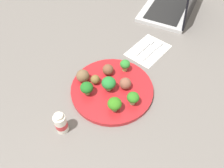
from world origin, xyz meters
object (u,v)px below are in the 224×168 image
Objects in this scene: meatball_back_left at (83,76)px; meatball_near_rim at (125,83)px; meatball_front_right at (95,80)px; fork at (145,46)px; plate at (112,89)px; broccoli_floret_center at (133,98)px; napkin at (148,50)px; yogurt_bottle at (61,123)px; laptop at (175,4)px; knife at (153,50)px; broccoli_floret_back_left at (115,104)px; broccoli_floret_near_rim at (109,83)px; broccoli_floret_mid_right at (87,88)px; meatball_front_left at (108,70)px; broccoli_floret_far_rim at (125,65)px.

meatball_back_left is 0.15m from meatball_near_rim.
fork is at bearing -8.41° from meatball_front_right.
broccoli_floret_center is (-0.01, -0.09, 0.04)m from plate.
napkin is 1.41× the size of fork.
yogurt_bottle is 0.23× the size of laptop.
broccoli_floret_center is 0.32× the size of knife.
yogurt_bottle reaches higher than broccoli_floret_back_left.
broccoli_floret_near_rim reaches higher than knife.
plate is 5.82× the size of broccoli_floret_mid_right.
laptop is at bearing 3.96° from plate.
meatball_front_right is at bearing 8.18° from broccoli_floret_mid_right.
plate is 0.79× the size of laptop.
meatball_near_rim is 0.50× the size of yogurt_bottle.
broccoli_floret_mid_right is at bearing 174.20° from fork.
meatball_near_rim is 0.24m from fork.
napkin is at bearing 18.91° from broccoli_floret_center.
broccoli_floret_mid_right is 0.33m from fork.
knife is at bearing 14.96° from broccoli_floret_center.
meatball_back_left is 1.39× the size of meatball_front_right.
broccoli_floret_mid_right is 0.98× the size of broccoli_floret_back_left.
broccoli_floret_near_rim is at bearing 179.18° from napkin.
meatball_near_rim is 0.24m from yogurt_bottle.
broccoli_floret_center is (-0.00, -0.09, -0.00)m from broccoli_floret_near_rim.
broccoli_floret_mid_right is at bearing 137.42° from meatball_near_rim.
meatball_front_right is at bearing 93.61° from broccoli_floret_near_rim.
broccoli_floret_near_rim reaches higher than meatball_front_left.
broccoli_floret_far_rim is at bearing 22.85° from broccoli_floret_back_left.
meatball_front_right is 0.19× the size of napkin.
meatball_back_left is at bearing 174.20° from laptop.
meatball_back_left is at bearing 144.29° from broccoli_floret_far_rim.
broccoli_floret_center reaches higher than knife.
plate is at bearing -73.27° from meatball_back_left.
plate is 0.25m from napkin.
broccoli_floret_far_rim is at bearing 34.23° from meatball_near_rim.
broccoli_floret_near_rim is 1.07× the size of broccoli_floret_mid_right.
broccoli_floret_far_rim reaches higher than meatball_front_left.
meatball_back_left is (0.04, 0.05, -0.01)m from broccoli_floret_mid_right.
broccoli_floret_near_rim is at bearing 88.68° from broccoli_floret_center.
broccoli_floret_near_rim is (-0.01, 0.01, 0.04)m from plate.
meatball_front_left is 0.23× the size of napkin.
laptop is at bearing 3.82° from fork.
meatball_back_left is 0.13× the size of laptop.
fork is (0.28, -0.04, -0.02)m from meatball_front_right.
broccoli_floret_center is 0.59× the size of yogurt_bottle.
broccoli_floret_mid_right is 0.05m from meatball_front_right.
napkin is at bearing -13.06° from meatball_front_left.
meatball_front_left is 0.53m from laptop.
laptop is (0.53, -0.01, 0.00)m from meatball_front_left.
meatball_back_left is at bearing 106.73° from plate.
broccoli_floret_mid_right is 0.33m from knife.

